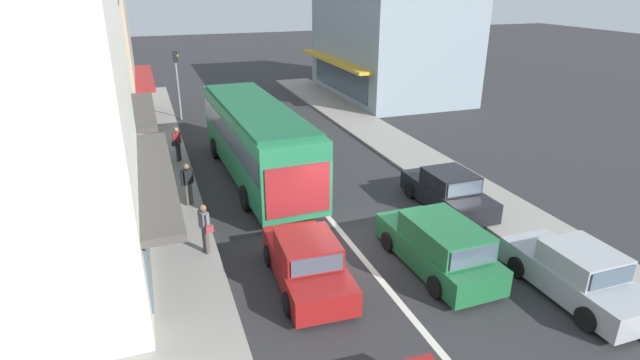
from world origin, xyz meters
The scene contains 16 objects.
ground_plane centered at (0.00, 0.00, 0.00)m, with size 140.00×140.00×0.00m, color #2D2D30.
lane_centre_line centered at (0.00, 4.00, 0.00)m, with size 0.20×28.00×0.01m, color silver.
sidewalk_left centered at (-6.80, 6.00, 0.07)m, with size 5.20×44.00×0.14m, color gray.
kerb_right centered at (6.20, 6.00, 0.06)m, with size 2.80×44.00×0.12m, color gray.
shopfront_mid_block centered at (-10.18, 9.67, 3.62)m, with size 8.54×7.37×7.24m.
shopfront_far_end centered at (-10.18, 18.03, 3.73)m, with size 9.02×8.99×7.46m.
building_right_far centered at (11.48, 20.47, 4.19)m, with size 8.81×12.46×8.40m.
city_bus centered at (-1.56, 6.77, 1.88)m, with size 3.01×10.94×3.23m.
wagon_behind_bus_near centered at (1.88, -2.18, 0.75)m, with size 2.04×4.55×1.58m.
sedan_adjacent_lane_lead centered at (-2.04, -1.66, 0.66)m, with size 2.04×4.27×1.47m.
parked_sedan_kerb_front centered at (4.66, -4.64, 0.66)m, with size 1.91×4.20×1.47m.
parked_sedan_kerb_second centered at (4.52, 1.42, 0.66)m, with size 1.90×4.20×1.47m.
traffic_light_downstreet centered at (-3.85, 17.96, 2.85)m, with size 0.33×0.24×4.20m.
pedestrian_with_handbag_near centered at (-4.66, 9.78, 1.07)m, with size 0.47×0.63×1.63m.
pedestrian_browsing_midblock centered at (-4.54, 0.78, 1.07)m, with size 0.40×0.65×1.63m.
pedestrian_far_walker centered at (-4.68, 4.65, 1.07)m, with size 0.49×0.38×1.63m.
Camera 1 is at (-5.72, -13.21, 8.06)m, focal length 28.00 mm.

